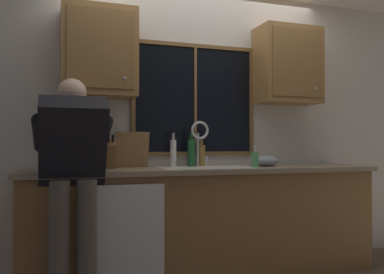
{
  "coord_description": "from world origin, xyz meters",
  "views": [
    {
      "loc": [
        -1.23,
        -3.54,
        1.11
      ],
      "look_at": [
        -0.13,
        -0.3,
        1.18
      ],
      "focal_mm": 38.43,
      "sensor_mm": 36.0,
      "label": 1
    }
  ],
  "objects": [
    {
      "name": "back_wall",
      "position": [
        0.0,
        0.06,
        1.27
      ],
      "size": [
        5.35,
        0.12,
        2.55
      ],
      "primitive_type": "cube",
      "color": "silver",
      "rests_on": "floor"
    },
    {
      "name": "bottle_green_glass",
      "position": [
        -0.08,
        -0.13,
        1.05
      ],
      "size": [
        0.07,
        0.07,
        0.31
      ],
      "color": "#1E592D",
      "rests_on": "countertop"
    },
    {
      "name": "lower_cabinet_run",
      "position": [
        0.0,
        -0.29,
        0.44
      ],
      "size": [
        2.95,
        0.58,
        0.88
      ],
      "primitive_type": "cube",
      "color": "olive",
      "rests_on": "floor"
    },
    {
      "name": "sink",
      "position": [
        -0.0,
        -0.3,
        0.82
      ],
      "size": [
        0.8,
        0.46,
        0.21
      ],
      "color": "silver",
      "rests_on": "lower_cabinet_run"
    },
    {
      "name": "cutting_board",
      "position": [
        -0.59,
        -0.08,
        1.07
      ],
      "size": [
        0.29,
        0.08,
        0.3
      ],
      "primitive_type": "cube",
      "rotation": [
        0.21,
        0.0,
        0.0
      ],
      "color": "#997047",
      "rests_on": "countertop"
    },
    {
      "name": "window_frame_top",
      "position": [
        -0.0,
        -0.02,
        2.02
      ],
      "size": [
        1.17,
        0.02,
        0.04
      ],
      "primitive_type": "cube",
      "color": "brown"
    },
    {
      "name": "window_frame_right",
      "position": [
        0.57,
        -0.02,
        1.52
      ],
      "size": [
        0.03,
        0.02,
        0.95
      ],
      "primitive_type": "cube",
      "color": "brown"
    },
    {
      "name": "mixing_bowl",
      "position": [
        0.59,
        -0.26,
        0.97
      ],
      "size": [
        0.21,
        0.21,
        0.1
      ],
      "primitive_type": "ellipsoid",
      "color": "#8C99A8",
      "rests_on": "countertop"
    },
    {
      "name": "upper_cabinet_right",
      "position": [
        0.88,
        -0.17,
        1.86
      ],
      "size": [
        0.59,
        0.36,
        0.72
      ],
      "color": "#9E703D"
    },
    {
      "name": "faucet",
      "position": [
        0.01,
        -0.12,
        1.17
      ],
      "size": [
        0.18,
        0.09,
        0.4
      ],
      "color": "silver",
      "rests_on": "countertop"
    },
    {
      "name": "soap_dispenser",
      "position": [
        0.39,
        -0.43,
        0.99
      ],
      "size": [
        0.06,
        0.07,
        0.19
      ],
      "color": "#59A566",
      "rests_on": "countertop"
    },
    {
      "name": "dishwasher_front",
      "position": [
        -0.75,
        -0.61,
        0.46
      ],
      "size": [
        0.6,
        0.02,
        0.74
      ],
      "primitive_type": "cube",
      "color": "white"
    },
    {
      "name": "knife_block",
      "position": [
        -0.81,
        -0.17,
        1.03
      ],
      "size": [
        0.12,
        0.18,
        0.32
      ],
      "color": "brown",
      "rests_on": "countertop"
    },
    {
      "name": "window_mullion_center",
      "position": [
        -0.0,
        -0.02,
        1.52
      ],
      "size": [
        0.02,
        0.02,
        0.95
      ],
      "primitive_type": "cube",
      "color": "brown"
    },
    {
      "name": "upper_cabinet_left",
      "position": [
        -0.88,
        -0.17,
        1.86
      ],
      "size": [
        0.59,
        0.36,
        0.72
      ],
      "color": "#9E703D"
    },
    {
      "name": "bottle_tall_clear",
      "position": [
        -0.24,
        -0.12,
        1.05
      ],
      "size": [
        0.05,
        0.05,
        0.3
      ],
      "color": "silver",
      "rests_on": "countertop"
    },
    {
      "name": "window_glass",
      "position": [
        -0.0,
        -0.01,
        1.52
      ],
      "size": [
        1.1,
        0.02,
        0.95
      ],
      "primitive_type": "cube",
      "color": "black"
    },
    {
      "name": "person_standing",
      "position": [
        -1.1,
        -0.63,
        0.97
      ],
      "size": [
        0.53,
        0.67,
        1.59
      ],
      "color": "#595147",
      "rests_on": "floor"
    },
    {
      "name": "countertop",
      "position": [
        0.0,
        -0.31,
        0.9
      ],
      "size": [
        3.01,
        0.62,
        0.04
      ],
      "primitive_type": "cube",
      "color": "gray",
      "rests_on": "lower_cabinet_run"
    },
    {
      "name": "bottle_amber_small",
      "position": [
        0.04,
        -0.07,
        1.02
      ],
      "size": [
        0.07,
        0.07,
        0.25
      ],
      "color": "olive",
      "rests_on": "countertop"
    },
    {
      "name": "window_frame_bottom",
      "position": [
        -0.0,
        -0.02,
        1.03
      ],
      "size": [
        1.17,
        0.02,
        0.04
      ],
      "primitive_type": "cube",
      "color": "brown"
    },
    {
      "name": "window_frame_left",
      "position": [
        -0.57,
        -0.02,
        1.52
      ],
      "size": [
        0.03,
        0.02,
        0.95
      ],
      "primitive_type": "cube",
      "color": "brown"
    }
  ]
}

